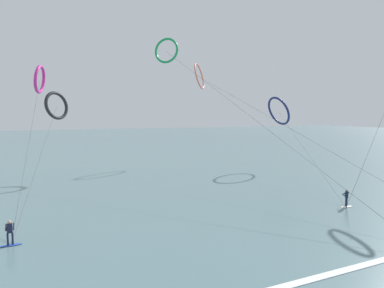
% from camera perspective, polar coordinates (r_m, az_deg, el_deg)
% --- Properties ---
extents(sea_water, '(400.00, 200.00, 0.08)m').
position_cam_1_polar(sea_water, '(107.27, -17.92, 0.33)').
color(sea_water, slate).
rests_on(sea_water, ground).
extents(surfer_cobalt, '(1.40, 0.59, 1.70)m').
position_cam_1_polar(surfer_cobalt, '(24.70, -29.85, -13.91)').
color(surfer_cobalt, '#2647B7').
rests_on(surfer_cobalt, ground).
extents(surfer_ivory, '(1.40, 0.72, 1.70)m').
position_cam_1_polar(surfer_ivory, '(33.32, 25.95, -8.88)').
color(surfer_ivory, silver).
rests_on(surfer_ivory, ground).
extents(kite_magenta, '(1.93, 29.48, 15.76)m').
position_cam_1_polar(kite_magenta, '(50.89, -25.66, 10.39)').
color(kite_magenta, '#CC288E').
rests_on(kite_magenta, ground).
extents(kite_coral, '(4.34, 51.15, 18.49)m').
position_cam_1_polar(kite_coral, '(61.49, 1.37, 12.03)').
color(kite_coral, '#EA7260').
rests_on(kite_coral, ground).
extents(kite_navy, '(9.99, 23.95, 11.69)m').
position_cam_1_polar(kite_navy, '(54.02, 15.27, 5.74)').
color(kite_navy, navy).
rests_on(kite_navy, ground).
extents(kite_charcoal, '(4.74, 22.58, 11.70)m').
position_cam_1_polar(kite_charcoal, '(44.17, -23.13, 6.35)').
color(kite_charcoal, black).
rests_on(kite_charcoal, ground).
extents(kite_emerald, '(4.71, 44.14, 21.92)m').
position_cam_1_polar(kite_emerald, '(56.88, -4.59, 16.35)').
color(kite_emerald, '#199351').
rests_on(kite_emerald, ground).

